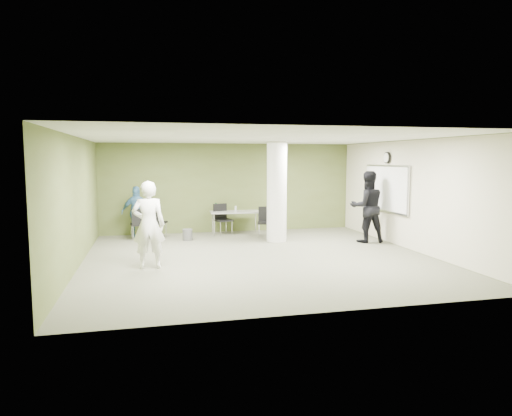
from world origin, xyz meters
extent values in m
plane|color=#535442|center=(0.00, 0.00, 0.00)|extent=(8.00, 8.00, 0.00)
plane|color=white|center=(0.00, 0.00, 2.80)|extent=(8.00, 8.00, 0.00)
cube|color=#505929|center=(0.00, 4.00, 1.40)|extent=(8.00, 2.80, 0.02)
cube|color=#505929|center=(-4.00, 0.00, 1.40)|extent=(0.02, 8.00, 2.80)
cube|color=beige|center=(4.00, 0.00, 1.40)|extent=(0.02, 8.00, 2.80)
cylinder|color=silver|center=(1.00, 2.00, 1.40)|extent=(0.56, 0.56, 2.80)
cube|color=silver|center=(3.93, 1.20, 1.50)|extent=(0.04, 2.30, 1.30)
cube|color=white|center=(3.91, 1.20, 1.50)|extent=(0.02, 2.20, 1.20)
cylinder|color=black|center=(3.93, 1.20, 2.35)|extent=(0.05, 0.32, 0.32)
cylinder|color=white|center=(3.90, 1.20, 2.35)|extent=(0.02, 0.26, 0.26)
cube|color=gray|center=(0.07, 3.37, 0.70)|extent=(1.54, 0.73, 0.04)
cylinder|color=silver|center=(-0.62, 3.13, 0.34)|extent=(0.04, 0.04, 0.68)
cylinder|color=silver|center=(0.73, 3.07, 0.34)|extent=(0.04, 0.04, 0.68)
cylinder|color=silver|center=(-0.60, 3.66, 0.34)|extent=(0.04, 0.04, 0.68)
cylinder|color=silver|center=(0.76, 3.60, 0.34)|extent=(0.04, 0.04, 0.68)
cylinder|color=#16421D|center=(-0.50, 3.54, 0.84)|extent=(0.07, 0.07, 0.25)
cylinder|color=#B2B2B7|center=(0.05, 3.23, 0.81)|extent=(0.06, 0.06, 0.18)
cylinder|color=#4C4C4C|center=(-1.45, 2.66, 0.16)|extent=(0.28, 0.28, 0.32)
cube|color=black|center=(-2.80, 3.14, 0.44)|extent=(0.50, 0.50, 0.05)
cube|color=black|center=(-2.77, 2.93, 0.68)|extent=(0.43, 0.09, 0.44)
cylinder|color=silver|center=(-2.64, 3.34, 0.21)|extent=(0.02, 0.02, 0.42)
cylinder|color=silver|center=(-3.01, 3.30, 0.21)|extent=(0.02, 0.02, 0.42)
cylinder|color=silver|center=(-2.59, 2.98, 0.21)|extent=(0.02, 0.02, 0.42)
cylinder|color=silver|center=(-2.96, 2.93, 0.21)|extent=(0.02, 0.02, 0.42)
cube|color=black|center=(-2.30, 3.13, 0.48)|extent=(0.65, 0.65, 0.05)
cube|color=black|center=(-2.39, 2.93, 0.74)|extent=(0.44, 0.23, 0.48)
cylinder|color=silver|center=(-2.03, 3.23, 0.23)|extent=(0.02, 0.02, 0.46)
cylinder|color=silver|center=(-2.40, 3.40, 0.23)|extent=(0.02, 0.02, 0.46)
cylinder|color=silver|center=(-2.20, 2.86, 0.23)|extent=(0.02, 0.02, 0.46)
cylinder|color=silver|center=(-2.57, 3.03, 0.23)|extent=(0.02, 0.02, 0.46)
cube|color=black|center=(-0.32, 3.31, 0.46)|extent=(0.59, 0.59, 0.05)
cube|color=black|center=(-0.38, 3.52, 0.72)|extent=(0.44, 0.18, 0.46)
cylinder|color=silver|center=(-0.44, 3.07, 0.22)|extent=(0.02, 0.02, 0.44)
cylinder|color=silver|center=(-0.07, 3.19, 0.22)|extent=(0.02, 0.02, 0.44)
cylinder|color=silver|center=(-0.56, 3.44, 0.22)|extent=(0.02, 0.02, 0.44)
cylinder|color=silver|center=(-0.19, 3.56, 0.22)|extent=(0.02, 0.02, 0.44)
cube|color=black|center=(0.84, 2.65, 0.44)|extent=(0.55, 0.55, 0.05)
cube|color=black|center=(0.90, 2.85, 0.68)|extent=(0.42, 0.16, 0.44)
cylinder|color=silver|center=(0.61, 2.53, 0.21)|extent=(0.02, 0.02, 0.42)
cylinder|color=silver|center=(0.96, 2.43, 0.21)|extent=(0.02, 0.02, 0.42)
cylinder|color=silver|center=(0.71, 2.88, 0.21)|extent=(0.02, 0.02, 0.42)
cylinder|color=silver|center=(1.07, 2.78, 0.21)|extent=(0.02, 0.02, 0.42)
imported|color=white|center=(-2.51, -0.50, 0.93)|extent=(0.71, 0.49, 1.87)
imported|color=black|center=(3.40, 1.26, 0.99)|extent=(1.04, 0.85, 1.98)
imported|color=teal|center=(-2.85, 3.40, 0.76)|extent=(0.90, 0.40, 1.53)
camera|label=1|loc=(-2.47, -10.29, 2.32)|focal=32.00mm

